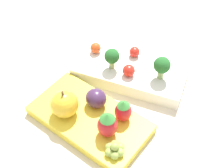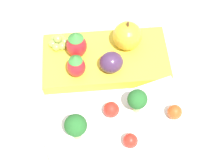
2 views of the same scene
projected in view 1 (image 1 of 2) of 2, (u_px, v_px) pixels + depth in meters
The scene contains 13 objects.
ground_plane at pixel (113, 98), 0.58m from camera, with size 4.00×4.00×0.00m, color beige.
bento_box_savoury at pixel (132, 71), 0.61m from camera, with size 0.23×0.14×0.03m.
bento_box_fruit at pixel (90, 119), 0.54m from camera, with size 0.21×0.13×0.02m.
broccoli_floret_0 at pixel (112, 57), 0.57m from camera, with size 0.03×0.03×0.04m.
broccoli_floret_1 at pixel (162, 66), 0.56m from camera, with size 0.03×0.03×0.05m.
cherry_tomato_0 at pixel (129, 71), 0.57m from camera, with size 0.02×0.02×0.02m.
cherry_tomato_1 at pixel (135, 52), 0.61m from camera, with size 0.02×0.02×0.02m.
cherry_tomato_2 at pixel (96, 48), 0.62m from camera, with size 0.02×0.02×0.02m.
apple at pixel (64, 104), 0.52m from camera, with size 0.05×0.05×0.06m.
strawberry_0 at pixel (107, 125), 0.49m from camera, with size 0.03×0.03×0.05m.
strawberry_1 at pixel (123, 111), 0.51m from camera, with size 0.03×0.03×0.04m.
plum at pixel (96, 98), 0.53m from camera, with size 0.04×0.03×0.03m.
grape_cluster at pixel (115, 149), 0.48m from camera, with size 0.03×0.03×0.02m.
Camera 1 is at (0.19, -0.32, 0.45)m, focal length 50.00 mm.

